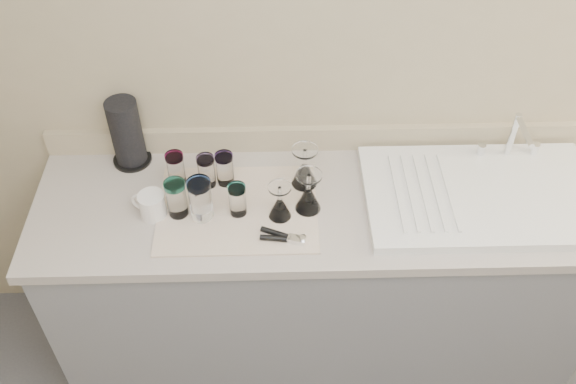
{
  "coord_description": "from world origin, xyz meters",
  "views": [
    {
      "loc": [
        -0.17,
        -0.37,
        2.52
      ],
      "look_at": [
        -0.13,
        1.15,
        1.0
      ],
      "focal_mm": 40.0,
      "sensor_mm": 36.0,
      "label": 1
    }
  ],
  "objects_px": {
    "tumbler_teal": "(176,168)",
    "sink_unit": "(482,194)",
    "tumbler_purple": "(225,168)",
    "tumbler_cyan": "(206,171)",
    "goblet_front_left": "(280,206)",
    "goblet_front_right": "(308,197)",
    "goblet_back_right": "(304,172)",
    "tumbler_lavender": "(237,199)",
    "tumbler_blue": "(200,199)",
    "tumbler_magenta": "(176,198)",
    "white_mug": "(152,205)",
    "paper_towel_roll": "(127,133)",
    "can_opener": "(283,237)"
  },
  "relations": [
    {
      "from": "tumbler_teal",
      "to": "sink_unit",
      "type": "bearing_deg",
      "value": -5.43
    },
    {
      "from": "tumbler_purple",
      "to": "tumbler_cyan",
      "type": "bearing_deg",
      "value": -171.51
    },
    {
      "from": "sink_unit",
      "to": "tumbler_cyan",
      "type": "relative_size",
      "value": 6.48
    },
    {
      "from": "goblet_front_left",
      "to": "goblet_front_right",
      "type": "height_order",
      "value": "goblet_front_right"
    },
    {
      "from": "goblet_back_right",
      "to": "tumbler_lavender",
      "type": "bearing_deg",
      "value": -149.49
    },
    {
      "from": "tumbler_blue",
      "to": "tumbler_teal",
      "type": "bearing_deg",
      "value": 120.64
    },
    {
      "from": "tumbler_purple",
      "to": "tumbler_lavender",
      "type": "bearing_deg",
      "value": -72.02
    },
    {
      "from": "tumbler_magenta",
      "to": "tumbler_blue",
      "type": "height_order",
      "value": "tumbler_blue"
    },
    {
      "from": "white_mug",
      "to": "paper_towel_roll",
      "type": "relative_size",
      "value": 0.51
    },
    {
      "from": "goblet_front_left",
      "to": "goblet_front_right",
      "type": "distance_m",
      "value": 0.1
    },
    {
      "from": "tumbler_cyan",
      "to": "goblet_front_right",
      "type": "relative_size",
      "value": 0.79
    },
    {
      "from": "tumbler_blue",
      "to": "can_opener",
      "type": "bearing_deg",
      "value": -22.74
    },
    {
      "from": "tumbler_teal",
      "to": "tumbler_lavender",
      "type": "xyz_separation_m",
      "value": [
        0.22,
        -0.16,
        -0.0
      ]
    },
    {
      "from": "tumbler_cyan",
      "to": "tumbler_blue",
      "type": "relative_size",
      "value": 0.79
    },
    {
      "from": "tumbler_cyan",
      "to": "tumbler_purple",
      "type": "distance_m",
      "value": 0.07
    },
    {
      "from": "paper_towel_roll",
      "to": "white_mug",
      "type": "bearing_deg",
      "value": -68.32
    },
    {
      "from": "tumbler_teal",
      "to": "tumbler_cyan",
      "type": "height_order",
      "value": "tumbler_teal"
    },
    {
      "from": "sink_unit",
      "to": "tumbler_teal",
      "type": "relative_size",
      "value": 6.35
    },
    {
      "from": "white_mug",
      "to": "goblet_front_left",
      "type": "bearing_deg",
      "value": -3.02
    },
    {
      "from": "paper_towel_roll",
      "to": "goblet_back_right",
      "type": "bearing_deg",
      "value": -13.13
    },
    {
      "from": "tumbler_teal",
      "to": "paper_towel_roll",
      "type": "xyz_separation_m",
      "value": [
        -0.18,
        0.13,
        0.06
      ]
    },
    {
      "from": "white_mug",
      "to": "tumbler_teal",
      "type": "bearing_deg",
      "value": 65.29
    },
    {
      "from": "tumbler_cyan",
      "to": "tumbler_lavender",
      "type": "xyz_separation_m",
      "value": [
        0.11,
        -0.14,
        -0.0
      ]
    },
    {
      "from": "tumbler_lavender",
      "to": "can_opener",
      "type": "distance_m",
      "value": 0.2
    },
    {
      "from": "sink_unit",
      "to": "white_mug",
      "type": "distance_m",
      "value": 1.15
    },
    {
      "from": "tumbler_cyan",
      "to": "tumbler_magenta",
      "type": "height_order",
      "value": "tumbler_magenta"
    },
    {
      "from": "tumbler_magenta",
      "to": "goblet_back_right",
      "type": "relative_size",
      "value": 0.88
    },
    {
      "from": "sink_unit",
      "to": "tumbler_cyan",
      "type": "xyz_separation_m",
      "value": [
        -0.97,
        0.09,
        0.05
      ]
    },
    {
      "from": "tumbler_magenta",
      "to": "tumbler_blue",
      "type": "bearing_deg",
      "value": -9.72
    },
    {
      "from": "tumbler_teal",
      "to": "goblet_front_left",
      "type": "relative_size",
      "value": 0.93
    },
    {
      "from": "tumbler_cyan",
      "to": "paper_towel_roll",
      "type": "bearing_deg",
      "value": 153.86
    },
    {
      "from": "sink_unit",
      "to": "tumbler_blue",
      "type": "height_order",
      "value": "sink_unit"
    },
    {
      "from": "tumbler_lavender",
      "to": "tumbler_blue",
      "type": "bearing_deg",
      "value": -174.25
    },
    {
      "from": "tumbler_purple",
      "to": "tumbler_magenta",
      "type": "distance_m",
      "value": 0.22
    },
    {
      "from": "tumbler_purple",
      "to": "tumbler_blue",
      "type": "height_order",
      "value": "tumbler_blue"
    },
    {
      "from": "tumbler_magenta",
      "to": "white_mug",
      "type": "bearing_deg",
      "value": 179.15
    },
    {
      "from": "sink_unit",
      "to": "tumbler_blue",
      "type": "distance_m",
      "value": 0.98
    },
    {
      "from": "paper_towel_roll",
      "to": "sink_unit",
      "type": "bearing_deg",
      "value": -10.41
    },
    {
      "from": "paper_towel_roll",
      "to": "tumbler_lavender",
      "type": "bearing_deg",
      "value": -35.18
    },
    {
      "from": "tumbler_teal",
      "to": "tumbler_magenta",
      "type": "bearing_deg",
      "value": -83.5
    },
    {
      "from": "goblet_back_right",
      "to": "goblet_front_right",
      "type": "relative_size",
      "value": 1.02
    },
    {
      "from": "tumbler_purple",
      "to": "paper_towel_roll",
      "type": "height_order",
      "value": "paper_towel_roll"
    },
    {
      "from": "tumbler_cyan",
      "to": "tumbler_magenta",
      "type": "xyz_separation_m",
      "value": [
        -0.09,
        -0.14,
        0.01
      ]
    },
    {
      "from": "tumbler_blue",
      "to": "goblet_front_right",
      "type": "height_order",
      "value": "same"
    },
    {
      "from": "tumbler_teal",
      "to": "tumbler_purple",
      "type": "height_order",
      "value": "same"
    },
    {
      "from": "tumbler_magenta",
      "to": "goblet_front_right",
      "type": "distance_m",
      "value": 0.45
    },
    {
      "from": "white_mug",
      "to": "paper_towel_roll",
      "type": "bearing_deg",
      "value": 111.68
    },
    {
      "from": "goblet_back_right",
      "to": "white_mug",
      "type": "xyz_separation_m",
      "value": [
        -0.53,
        -0.13,
        -0.02
      ]
    },
    {
      "from": "tumbler_teal",
      "to": "tumbler_blue",
      "type": "relative_size",
      "value": 0.81
    },
    {
      "from": "tumbler_purple",
      "to": "goblet_front_left",
      "type": "bearing_deg",
      "value": -41.85
    }
  ]
}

